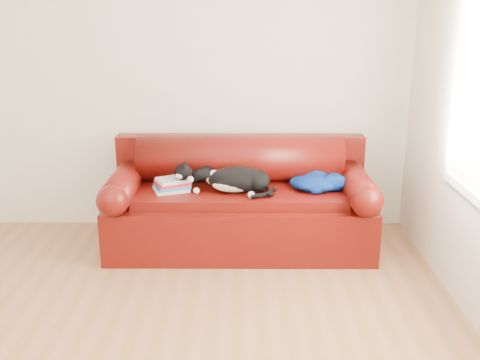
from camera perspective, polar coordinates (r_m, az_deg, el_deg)
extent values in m
plane|color=brown|center=(3.48, -13.97, -16.41)|extent=(4.50, 4.50, 0.00)
cube|color=beige|center=(4.90, -9.47, 9.99)|extent=(4.50, 0.02, 2.60)
cube|color=#380E02|center=(4.62, 0.01, -4.22)|extent=(2.10, 0.90, 0.42)
cube|color=#380E02|center=(4.49, 0.01, -1.60)|extent=(1.66, 0.62, 0.10)
cylinder|color=black|center=(4.49, -12.09, -7.85)|extent=(0.06, 0.06, 0.05)
cylinder|color=black|center=(4.48, 12.09, -7.90)|extent=(0.06, 0.06, 0.05)
cylinder|color=black|center=(5.08, -10.55, -4.72)|extent=(0.06, 0.06, 0.05)
cylinder|color=black|center=(5.07, 10.63, -4.76)|extent=(0.06, 0.06, 0.05)
cube|color=#380E02|center=(4.88, 0.03, -0.33)|extent=(2.10, 0.18, 0.85)
cylinder|color=#380E02|center=(4.71, 0.03, 2.23)|extent=(1.70, 0.40, 0.40)
cylinder|color=#380E02|center=(4.61, -11.64, -0.29)|extent=(0.24, 0.88, 0.24)
sphere|color=#380E02|center=(4.20, -12.83, -2.09)|extent=(0.24, 0.24, 0.24)
cylinder|color=#380E02|center=(4.60, 11.68, -0.33)|extent=(0.24, 0.88, 0.24)
sphere|color=#380E02|center=(4.19, 12.82, -2.14)|extent=(0.24, 0.24, 0.24)
cube|color=beige|center=(4.48, -6.87, -0.91)|extent=(0.32, 0.28, 0.02)
cube|color=white|center=(4.48, -6.87, -0.91)|extent=(0.30, 0.26, 0.02)
cube|color=#1E60A5|center=(4.47, -6.88, -0.60)|extent=(0.31, 0.28, 0.02)
cube|color=white|center=(4.47, -6.88, -0.60)|extent=(0.30, 0.27, 0.02)
cube|color=#B11421|center=(4.47, -6.90, -0.30)|extent=(0.31, 0.28, 0.02)
cube|color=white|center=(4.47, -6.90, -0.30)|extent=(0.29, 0.26, 0.02)
cube|color=silver|center=(4.46, -6.91, 0.01)|extent=(0.30, 0.28, 0.02)
cube|color=white|center=(4.46, -6.91, 0.01)|extent=(0.29, 0.26, 0.02)
ellipsoid|color=black|center=(4.40, -0.14, 0.07)|extent=(0.54, 0.39, 0.20)
ellipsoid|color=silver|center=(4.36, -0.63, -0.59)|extent=(0.37, 0.24, 0.13)
ellipsoid|color=silver|center=(4.43, -2.61, 0.23)|extent=(0.17, 0.16, 0.12)
ellipsoid|color=black|center=(4.37, 1.75, -0.25)|extent=(0.25, 0.25, 0.17)
ellipsoid|color=black|center=(4.48, -4.01, 1.19)|extent=(0.18, 0.17, 0.12)
ellipsoid|color=silver|center=(4.45, -4.31, 0.85)|extent=(0.08, 0.07, 0.05)
sphere|color=#BF7272|center=(4.44, -4.52, 0.87)|extent=(0.02, 0.02, 0.02)
cone|color=black|center=(4.43, -3.99, 1.78)|extent=(0.07, 0.06, 0.06)
cone|color=black|center=(4.49, -3.68, 2.00)|extent=(0.07, 0.06, 0.06)
cylinder|color=black|center=(4.34, 2.97, -1.17)|extent=(0.06, 0.17, 0.04)
sphere|color=silver|center=(4.45, -3.20, -0.81)|extent=(0.05, 0.05, 0.05)
sphere|color=silver|center=(4.28, 1.15, -1.51)|extent=(0.05, 0.05, 0.05)
ellipsoid|color=#021148|center=(4.51, 7.78, -0.21)|extent=(0.42, 0.39, 0.12)
ellipsoid|color=#021148|center=(4.50, 9.49, -0.18)|extent=(0.26, 0.23, 0.14)
ellipsoid|color=#021148|center=(4.54, 6.44, -0.22)|extent=(0.26, 0.29, 0.09)
ellipsoid|color=#021148|center=(4.61, 7.79, 0.31)|extent=(0.21, 0.18, 0.14)
ellipsoid|color=#021148|center=(4.42, 7.69, -0.77)|extent=(0.17, 0.18, 0.09)
ellipsoid|color=silver|center=(4.46, 8.81, -0.20)|extent=(0.17, 0.08, 0.04)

